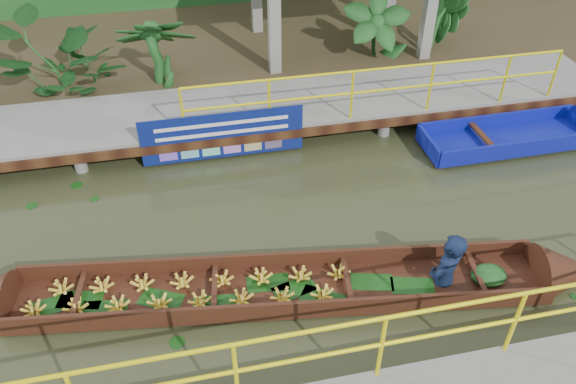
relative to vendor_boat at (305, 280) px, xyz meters
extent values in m
plane|color=#282F17|center=(-0.42, 1.13, -0.26)|extent=(80.00, 80.00, 0.00)
cube|color=#342B1A|center=(-0.42, 8.63, -0.03)|extent=(30.00, 8.00, 0.45)
cube|color=gray|center=(-0.42, 4.63, 0.24)|extent=(16.00, 2.00, 0.15)
cube|color=black|center=(-0.42, 3.63, 0.16)|extent=(16.00, 0.12, 0.18)
cylinder|color=#FBE90D|center=(2.33, 3.68, 1.32)|extent=(7.50, 0.05, 0.05)
cylinder|color=#FBE90D|center=(2.33, 3.68, 0.87)|extent=(7.50, 0.05, 0.05)
cylinder|color=#FBE90D|center=(2.33, 3.68, 0.82)|extent=(0.05, 0.05, 1.00)
cylinder|color=gray|center=(-4.42, 3.83, -0.04)|extent=(0.24, 0.24, 0.55)
cylinder|color=gray|center=(-4.42, 5.43, -0.04)|extent=(0.24, 0.24, 0.55)
cylinder|color=gray|center=(-2.42, 3.83, -0.04)|extent=(0.24, 0.24, 0.55)
cylinder|color=gray|center=(-2.42, 5.43, -0.04)|extent=(0.24, 0.24, 0.55)
cylinder|color=gray|center=(-0.42, 3.83, -0.04)|extent=(0.24, 0.24, 0.55)
cylinder|color=gray|center=(-0.42, 5.43, -0.04)|extent=(0.24, 0.24, 0.55)
cylinder|color=gray|center=(1.58, 3.83, -0.04)|extent=(0.24, 0.24, 0.55)
cylinder|color=gray|center=(1.58, 5.43, -0.04)|extent=(0.24, 0.24, 0.55)
cylinder|color=gray|center=(3.58, 3.83, -0.04)|extent=(0.24, 0.24, 0.55)
cylinder|color=gray|center=(3.58, 5.43, -0.04)|extent=(0.24, 0.24, 0.55)
cylinder|color=gray|center=(5.58, 3.83, -0.04)|extent=(0.24, 0.24, 0.55)
cylinder|color=gray|center=(5.58, 5.43, -0.04)|extent=(0.24, 0.24, 0.55)
cylinder|color=gray|center=(-0.42, 3.83, -0.04)|extent=(0.24, 0.24, 0.55)
cylinder|color=#FBE90D|center=(0.58, -1.92, 1.39)|extent=(10.00, 0.05, 0.05)
cylinder|color=#FBE90D|center=(0.58, -1.92, 0.94)|extent=(10.00, 0.05, 0.05)
cylinder|color=#FBE90D|center=(0.58, -1.92, 0.89)|extent=(0.05, 0.05, 1.00)
cube|color=gray|center=(0.78, 6.23, 1.34)|extent=(0.25, 0.25, 2.80)
cube|color=gray|center=(4.38, 6.23, 1.34)|extent=(0.25, 0.25, 2.80)
cube|color=#35170E|center=(-0.34, 0.05, -0.20)|extent=(7.75, 2.01, 0.06)
cube|color=#35170E|center=(-0.27, 0.52, -0.07)|extent=(7.62, 1.12, 0.33)
cube|color=#35170E|center=(-0.40, -0.43, -0.07)|extent=(7.62, 1.12, 0.33)
cone|color=#35170E|center=(3.90, -0.54, -0.12)|extent=(1.08, 1.05, 0.92)
ellipsoid|color=#16451A|center=(2.71, -0.38, -0.10)|extent=(0.59, 0.49, 0.25)
imported|color=#0E1935|center=(2.04, -0.28, 0.71)|extent=(0.77, 0.68, 1.77)
cube|color=#0D1592|center=(4.86, 2.93, -0.14)|extent=(3.44, 1.06, 0.11)
cube|color=#0D1592|center=(4.85, 3.45, -0.01)|extent=(3.43, 0.10, 0.34)
cube|color=#0D1592|center=(4.86, 2.42, -0.01)|extent=(3.43, 0.10, 0.34)
cube|color=#0D1592|center=(3.15, 2.91, -0.01)|extent=(0.08, 1.03, 0.34)
cube|color=black|center=(4.29, 2.93, 0.04)|extent=(0.12, 1.03, 0.06)
cube|color=navy|center=(-0.73, 3.61, 0.29)|extent=(3.07, 0.03, 0.96)
cube|color=white|center=(-0.73, 3.59, 0.56)|extent=(2.49, 0.01, 0.07)
cube|color=white|center=(-0.73, 3.59, 0.36)|extent=(2.49, 0.01, 0.07)
imported|color=#16451A|center=(-3.73, 6.43, 0.92)|extent=(1.16, 1.16, 1.45)
imported|color=#16451A|center=(-1.73, 6.43, 0.92)|extent=(1.16, 1.16, 1.45)
imported|color=#16451A|center=(3.27, 6.43, 0.92)|extent=(1.16, 1.16, 1.45)
imported|color=#16451A|center=(4.77, 6.43, 0.92)|extent=(1.16, 1.16, 1.45)
camera|label=1|loc=(-1.40, -5.35, 6.03)|focal=35.00mm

